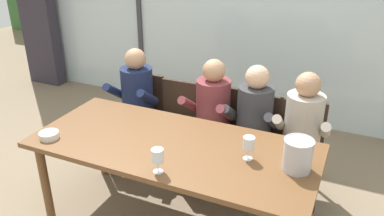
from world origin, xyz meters
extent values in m
plane|color=#847056|center=(0.00, 1.00, 0.00)|extent=(14.00, 14.00, 0.00)
cube|color=silver|center=(0.00, 2.31, 1.30)|extent=(7.38, 0.03, 2.60)
cube|color=#38383D|center=(-1.66, 2.29, 1.30)|extent=(0.06, 0.06, 2.60)
cube|color=brown|center=(0.00, 0.00, 0.75)|extent=(2.18, 0.96, 0.04)
cylinder|color=brown|center=(-0.99, -0.38, 0.37)|extent=(0.07, 0.07, 0.73)
cylinder|color=brown|center=(-0.99, 0.38, 0.37)|extent=(0.07, 0.07, 0.73)
cylinder|color=brown|center=(0.99, 0.38, 0.37)|extent=(0.07, 0.07, 0.73)
cube|color=#332319|center=(-0.84, 0.82, 0.44)|extent=(0.44, 0.44, 0.03)
cube|color=#332319|center=(-0.84, 1.02, 0.67)|extent=(0.42, 0.04, 0.42)
cylinder|color=#332319|center=(-1.03, 0.63, 0.22)|extent=(0.04, 0.04, 0.43)
cylinder|color=#332319|center=(-0.65, 0.63, 0.22)|extent=(0.04, 0.04, 0.43)
cylinder|color=#332319|center=(-1.03, 1.01, 0.22)|extent=(0.04, 0.04, 0.43)
cylinder|color=#332319|center=(-0.65, 1.01, 0.22)|extent=(0.04, 0.04, 0.43)
cube|color=#332319|center=(-0.39, 0.77, 0.44)|extent=(0.45, 0.45, 0.03)
cube|color=#332319|center=(-0.39, 0.97, 0.67)|extent=(0.42, 0.04, 0.42)
cylinder|color=#332319|center=(-0.58, 0.58, 0.22)|extent=(0.04, 0.04, 0.43)
cylinder|color=#332319|center=(-0.20, 0.58, 0.22)|extent=(0.04, 0.04, 0.43)
cylinder|color=#332319|center=(-0.58, 0.96, 0.22)|extent=(0.04, 0.04, 0.43)
cylinder|color=#332319|center=(-0.20, 0.96, 0.22)|extent=(0.04, 0.04, 0.43)
cube|color=#332319|center=(0.00, 0.81, 0.44)|extent=(0.44, 0.44, 0.03)
cube|color=#332319|center=(0.00, 1.01, 0.67)|extent=(0.42, 0.04, 0.42)
cylinder|color=#332319|center=(-0.19, 0.62, 0.22)|extent=(0.04, 0.04, 0.43)
cylinder|color=#332319|center=(0.19, 0.62, 0.22)|extent=(0.04, 0.04, 0.43)
cylinder|color=#332319|center=(-0.19, 1.00, 0.22)|extent=(0.04, 0.04, 0.43)
cylinder|color=#332319|center=(0.19, 1.00, 0.22)|extent=(0.04, 0.04, 0.43)
cube|color=#332319|center=(0.39, 0.79, 0.44)|extent=(0.50, 0.50, 0.03)
cube|color=#332319|center=(0.41, 0.99, 0.67)|extent=(0.42, 0.09, 0.42)
cylinder|color=#332319|center=(0.17, 0.63, 0.22)|extent=(0.04, 0.04, 0.43)
cylinder|color=#332319|center=(0.55, 0.57, 0.22)|extent=(0.04, 0.04, 0.43)
cylinder|color=#332319|center=(0.22, 1.00, 0.22)|extent=(0.04, 0.04, 0.43)
cylinder|color=#332319|center=(0.60, 0.95, 0.22)|extent=(0.04, 0.04, 0.43)
cube|color=#332319|center=(0.82, 0.78, 0.44)|extent=(0.48, 0.48, 0.03)
cube|color=#332319|center=(0.80, 0.98, 0.67)|extent=(0.42, 0.08, 0.42)
cylinder|color=#332319|center=(0.65, 0.57, 0.22)|extent=(0.04, 0.04, 0.43)
cylinder|color=#332319|center=(1.03, 0.61, 0.22)|extent=(0.04, 0.04, 0.43)
cylinder|color=#332319|center=(0.61, 0.95, 0.22)|extent=(0.04, 0.04, 0.43)
cylinder|color=#332319|center=(0.99, 0.99, 0.22)|extent=(0.04, 0.04, 0.43)
cylinder|color=#192347|center=(-0.83, 0.83, 0.74)|extent=(0.33, 0.33, 0.52)
sphere|color=tan|center=(-0.83, 0.83, 1.09)|extent=(0.21, 0.21, 0.21)
cube|color=#47423D|center=(-0.91, 0.63, 0.48)|extent=(0.14, 0.40, 0.13)
cube|color=#47423D|center=(-0.73, 0.63, 0.48)|extent=(0.14, 0.40, 0.13)
cylinder|color=#47423D|center=(-0.91, 0.43, 0.23)|extent=(0.10, 0.10, 0.46)
cylinder|color=#47423D|center=(-0.73, 0.43, 0.23)|extent=(0.10, 0.10, 0.46)
cylinder|color=#192347|center=(-1.02, 0.71, 0.76)|extent=(0.09, 0.33, 0.26)
cylinder|color=#192347|center=(-0.64, 0.71, 0.76)|extent=(0.09, 0.33, 0.26)
cylinder|color=brown|center=(0.00, 0.83, 0.74)|extent=(0.34, 0.34, 0.52)
sphere|color=tan|center=(0.00, 0.83, 1.09)|extent=(0.21, 0.21, 0.21)
cube|color=#47423D|center=(-0.11, 0.64, 0.48)|extent=(0.16, 0.41, 0.13)
cube|color=#47423D|center=(0.07, 0.62, 0.48)|extent=(0.16, 0.41, 0.13)
cylinder|color=#47423D|center=(-0.12, 0.44, 0.23)|extent=(0.10, 0.10, 0.46)
cylinder|color=#47423D|center=(0.06, 0.42, 0.23)|extent=(0.10, 0.10, 0.46)
cylinder|color=brown|center=(-0.20, 0.72, 0.76)|extent=(0.10, 0.33, 0.26)
cylinder|color=brown|center=(0.18, 0.70, 0.76)|extent=(0.10, 0.33, 0.26)
cylinder|color=#38383D|center=(0.40, 0.83, 0.74)|extent=(0.33, 0.33, 0.52)
sphere|color=#DBAD89|center=(0.40, 0.83, 1.09)|extent=(0.21, 0.21, 0.21)
cube|color=#47423D|center=(0.31, 0.63, 0.48)|extent=(0.14, 0.40, 0.13)
cube|color=#47423D|center=(0.49, 0.63, 0.48)|extent=(0.14, 0.40, 0.13)
cylinder|color=#47423D|center=(0.30, 0.43, 0.23)|extent=(0.10, 0.10, 0.46)
cylinder|color=#47423D|center=(0.48, 0.43, 0.23)|extent=(0.10, 0.10, 0.46)
cylinder|color=#38383D|center=(0.21, 0.71, 0.76)|extent=(0.09, 0.33, 0.26)
cylinder|color=#38383D|center=(0.59, 0.70, 0.76)|extent=(0.09, 0.33, 0.26)
cylinder|color=#B7AD9E|center=(0.83, 0.83, 0.74)|extent=(0.34, 0.34, 0.52)
sphere|color=tan|center=(0.83, 0.83, 1.09)|extent=(0.21, 0.21, 0.21)
cube|color=#47423D|center=(0.75, 0.62, 0.48)|extent=(0.15, 0.41, 0.13)
cube|color=#47423D|center=(0.93, 0.63, 0.48)|extent=(0.15, 0.41, 0.13)
cylinder|color=#47423D|center=(0.76, 0.42, 0.23)|extent=(0.10, 0.10, 0.46)
cylinder|color=#47423D|center=(0.94, 0.43, 0.23)|extent=(0.10, 0.10, 0.46)
cylinder|color=#B7AD9E|center=(0.65, 0.70, 0.76)|extent=(0.10, 0.33, 0.26)
cylinder|color=#B7AD9E|center=(1.03, 0.72, 0.76)|extent=(0.10, 0.33, 0.26)
cylinder|color=#B7B7BC|center=(0.92, 0.03, 0.88)|extent=(0.20, 0.20, 0.22)
torus|color=silver|center=(0.92, 0.03, 0.99)|extent=(0.20, 0.20, 0.01)
cylinder|color=silver|center=(-0.92, -0.32, 0.80)|extent=(0.15, 0.15, 0.05)
cylinder|color=silver|center=(0.08, -0.38, 0.77)|extent=(0.07, 0.07, 0.00)
cylinder|color=silver|center=(0.08, -0.38, 0.81)|extent=(0.01, 0.01, 0.07)
cylinder|color=silver|center=(0.08, -0.38, 0.90)|extent=(0.08, 0.08, 0.09)
cylinder|color=maroon|center=(0.08, -0.38, 0.87)|extent=(0.07, 0.07, 0.04)
cylinder|color=silver|center=(0.58, 0.03, 0.77)|extent=(0.07, 0.07, 0.00)
cylinder|color=silver|center=(0.58, 0.03, 0.81)|extent=(0.01, 0.01, 0.07)
cylinder|color=silver|center=(0.58, 0.03, 0.90)|extent=(0.08, 0.08, 0.09)
cylinder|color=#E0D184|center=(0.58, 0.03, 0.87)|extent=(0.07, 0.07, 0.04)
camera|label=1|loc=(1.20, -2.29, 2.27)|focal=36.68mm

